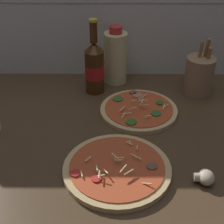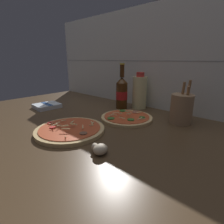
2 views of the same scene
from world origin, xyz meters
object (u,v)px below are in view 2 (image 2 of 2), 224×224
at_px(mushroom_left, 100,149).
at_px(pizza_far, 127,118).
at_px(pizza_near, 70,130).
at_px(oil_bottle, 140,92).
at_px(utensil_crock, 182,108).
at_px(dish_towel, 47,106).
at_px(beer_bottle, 122,93).

bearing_deg(mushroom_left, pizza_far, 114.36).
distance_m(pizza_near, pizza_far, 0.29).
height_order(oil_bottle, utensil_crock, oil_bottle).
distance_m(utensil_crock, dish_towel, 0.76).
bearing_deg(oil_bottle, beer_bottle, -132.95).
distance_m(beer_bottle, dish_towel, 0.46).
distance_m(pizza_near, mushroom_left, 0.22).
xyz_separation_m(pizza_far, oil_bottle, (-0.08, 0.22, 0.09)).
bearing_deg(pizza_near, beer_bottle, 100.24).
relative_size(pizza_far, dish_towel, 1.69).
height_order(utensil_crock, dish_towel, utensil_crock).
distance_m(pizza_far, mushroom_left, 0.35).
xyz_separation_m(pizza_near, mushroom_left, (0.22, -0.04, 0.01)).
bearing_deg(utensil_crock, beer_bottle, 178.39).
bearing_deg(mushroom_left, dish_towel, 166.23).
height_order(pizza_far, beer_bottle, beer_bottle).
relative_size(pizza_near, oil_bottle, 1.31).
bearing_deg(beer_bottle, pizza_near, -79.76).
distance_m(beer_bottle, utensil_crock, 0.36).
bearing_deg(oil_bottle, pizza_far, -70.82).
bearing_deg(beer_bottle, oil_bottle, 47.05).
relative_size(oil_bottle, mushroom_left, 4.15).
bearing_deg(utensil_crock, pizza_near, -125.10).
bearing_deg(pizza_far, pizza_near, -104.52).
relative_size(beer_bottle, oil_bottle, 1.23).
relative_size(pizza_far, oil_bottle, 1.18).
xyz_separation_m(pizza_far, utensil_crock, (0.21, 0.13, 0.06)).
relative_size(mushroom_left, utensil_crock, 0.26).
xyz_separation_m(mushroom_left, dish_towel, (-0.63, 0.15, -0.00)).
bearing_deg(utensil_crock, pizza_far, -149.12).
bearing_deg(pizza_near, pizza_far, 75.48).
bearing_deg(pizza_near, mushroom_left, -9.87).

